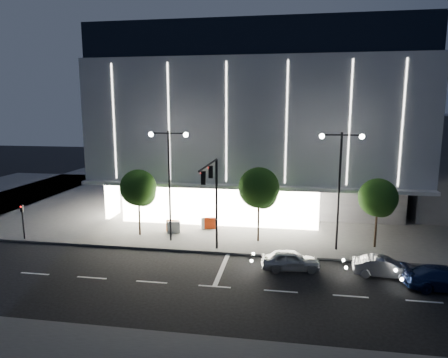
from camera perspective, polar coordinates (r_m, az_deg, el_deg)
ground at (r=26.89m, az=-5.08°, el=-13.42°), size 160.00×160.00×0.00m
sidewalk_museum at (r=49.06m, az=7.57°, el=-2.52°), size 70.00×40.00×0.15m
museum at (r=46.31m, az=5.25°, el=8.27°), size 30.00×25.80×18.00m
traffic_mast at (r=28.28m, az=-1.61°, el=-1.51°), size 0.33×5.89×7.07m
street_lamp_west at (r=31.62m, az=-7.85°, el=1.35°), size 3.16×0.36×9.00m
street_lamp_east at (r=30.49m, az=16.22°, el=0.71°), size 3.16×0.36×9.00m
ped_signal_far at (r=36.51m, az=-26.81°, el=-5.01°), size 0.22×0.24×3.00m
tree_left at (r=33.88m, az=-12.08°, el=-1.50°), size 3.02×3.02×5.72m
tree_mid at (r=31.62m, az=5.05°, el=-1.58°), size 3.25×3.25×6.15m
tree_right at (r=32.37m, az=21.15°, el=-2.78°), size 2.91×2.91×5.51m
car_lead at (r=27.62m, az=9.51°, el=-11.37°), size 4.11×2.07×1.34m
car_second at (r=28.24m, az=21.86°, el=-11.57°), size 3.94×1.62×1.27m
car_third at (r=27.87m, az=29.02°, el=-12.32°), size 4.81×2.14×1.37m
barrier_a at (r=35.09m, az=-7.34°, el=-6.66°), size 1.11×0.28×1.00m
barrier_b at (r=35.62m, az=-2.39°, el=-6.32°), size 1.11×0.64×1.00m
barrier_c at (r=35.59m, az=-2.12°, el=-6.34°), size 1.13×0.50×1.00m
barrier_d at (r=34.67m, az=-7.19°, el=-6.86°), size 1.13×0.49×1.00m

